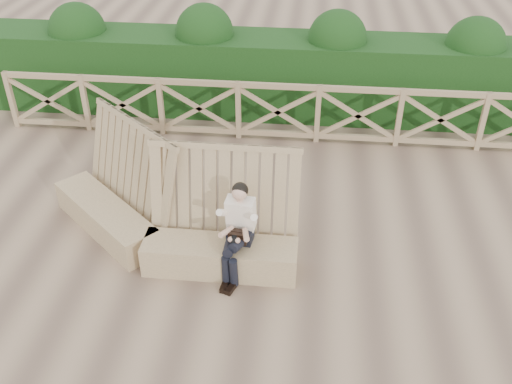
# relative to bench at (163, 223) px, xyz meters

# --- Properties ---
(ground) EXTENTS (60.00, 60.00, 0.00)m
(ground) POSITION_rel_bench_xyz_m (1.32, -0.27, -0.39)
(ground) COLOR brown
(ground) RESTS_ON ground
(bench) EXTENTS (3.68, 1.96, 1.56)m
(bench) POSITION_rel_bench_xyz_m (0.00, 0.00, 0.00)
(bench) COLOR olive
(bench) RESTS_ON ground
(woman) EXTENTS (0.40, 0.79, 1.30)m
(woman) POSITION_rel_bench_xyz_m (1.09, -0.39, 0.31)
(woman) COLOR black
(woman) RESTS_ON ground
(guardrail) EXTENTS (10.10, 0.09, 1.10)m
(guardrail) POSITION_rel_bench_xyz_m (1.32, 3.23, 0.16)
(guardrail) COLOR #82654B
(guardrail) RESTS_ON ground
(hedge) EXTENTS (12.00, 1.20, 1.50)m
(hedge) POSITION_rel_bench_xyz_m (1.32, 4.43, 0.36)
(hedge) COLOR black
(hedge) RESTS_ON ground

